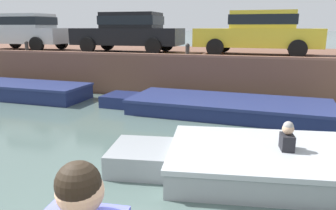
% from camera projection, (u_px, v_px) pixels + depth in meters
% --- Properties ---
extents(ground_plane, '(400.00, 400.00, 0.00)m').
position_uv_depth(ground_plane, '(192.00, 150.00, 6.68)').
color(ground_plane, '#4C605B').
extents(far_quay_wall, '(60.00, 6.00, 1.46)m').
position_uv_depth(far_quay_wall, '(231.00, 69.00, 13.72)').
color(far_quay_wall, brown).
rests_on(far_quay_wall, ground).
extents(far_wall_coping, '(60.00, 0.24, 0.08)m').
position_uv_depth(far_wall_coping, '(223.00, 56.00, 10.85)').
color(far_wall_coping, brown).
rests_on(far_wall_coping, far_quay_wall).
extents(boat_moored_west_navy, '(5.56, 1.83, 0.53)m').
position_uv_depth(boat_moored_west_navy, '(19.00, 90.00, 11.62)').
color(boat_moored_west_navy, navy).
rests_on(boat_moored_west_navy, ground).
extents(boat_moored_central_navy, '(6.81, 2.45, 0.44)m').
position_uv_depth(boat_moored_central_navy, '(219.00, 106.00, 9.45)').
color(boat_moored_central_navy, navy).
rests_on(boat_moored_central_navy, ground).
extents(motorboat_passing, '(6.74, 2.97, 0.96)m').
position_uv_depth(motorboat_passing, '(320.00, 165.00, 5.40)').
color(motorboat_passing, '#93999E').
rests_on(motorboat_passing, ground).
extents(car_leftmost_silver, '(4.07, 1.97, 1.54)m').
position_uv_depth(car_leftmost_silver, '(25.00, 30.00, 14.31)').
color(car_leftmost_silver, '#B7BABC').
rests_on(car_leftmost_silver, far_quay_wall).
extents(car_left_inner_black, '(4.32, 1.97, 1.54)m').
position_uv_depth(car_left_inner_black, '(129.00, 31.00, 12.97)').
color(car_left_inner_black, black).
rests_on(car_left_inner_black, far_quay_wall).
extents(car_centre_yellow, '(4.38, 2.11, 1.54)m').
position_uv_depth(car_centre_yellow, '(259.00, 31.00, 11.62)').
color(car_centre_yellow, yellow).
rests_on(car_centre_yellow, far_quay_wall).
extents(mooring_bollard_west, '(0.15, 0.15, 0.44)m').
position_uv_depth(mooring_bollard_west, '(27.00, 46.00, 13.06)').
color(mooring_bollard_west, '#2D2B28').
rests_on(mooring_bollard_west, far_quay_wall).
extents(mooring_bollard_mid, '(0.15, 0.15, 0.44)m').
position_uv_depth(mooring_bollard_mid, '(187.00, 49.00, 11.27)').
color(mooring_bollard_mid, '#2D2B28').
rests_on(mooring_bollard_mid, far_quay_wall).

